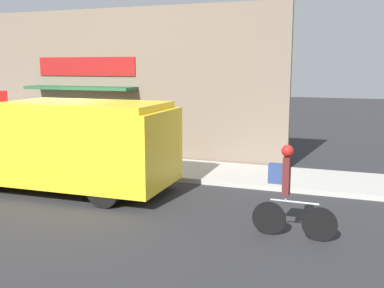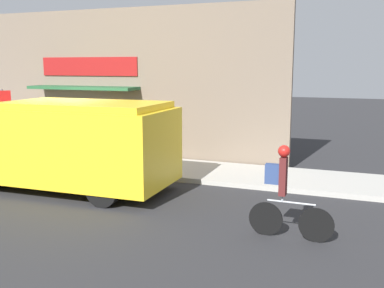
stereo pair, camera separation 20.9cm
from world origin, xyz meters
name	(u,v)px [view 1 (the left image)]	position (x,y,z in m)	size (l,w,h in m)	color
ground_plane	(69,172)	(0.00, 0.00, 0.00)	(70.00, 70.00, 0.00)	#2B2B2D
sidewalk	(90,162)	(0.00, 1.15, 0.07)	(28.00, 2.29, 0.13)	#ADAAA3
storefront	(108,84)	(-0.03, 2.45, 2.46)	(12.01, 1.03, 4.92)	#756656
school_bus	(72,145)	(1.29, -1.61, 1.14)	(5.68, 2.75, 2.21)	yellow
cyclist	(288,192)	(6.77, -2.92, 0.84)	(1.52, 0.22, 1.70)	black
trash_bin	(109,149)	(0.77, 1.04, 0.55)	(0.54, 0.54, 0.82)	slate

